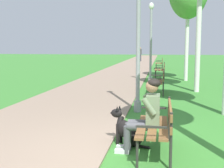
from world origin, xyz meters
name	(u,v)px	position (x,y,z in m)	size (l,w,h in m)	color
ground_plane	(120,158)	(0.00, 0.00, 0.00)	(120.00, 120.00, 0.00)	#3D8433
paved_path	(134,65)	(-2.00, 24.00, 0.02)	(3.51, 60.00, 0.04)	gray
park_bench_near	(159,123)	(0.60, 0.35, 0.51)	(0.55, 1.50, 0.85)	brown
park_bench_mid	(158,80)	(0.52, 6.89, 0.51)	(0.55, 1.50, 0.85)	brown
park_bench_far	(161,69)	(0.59, 12.82, 0.51)	(0.55, 1.50, 0.85)	brown
park_bench_furthest	(160,62)	(0.49, 19.49, 0.51)	(0.55, 1.50, 0.85)	brown
person_seated_on_near_bench	(146,113)	(0.39, 0.34, 0.68)	(0.74, 0.49, 1.25)	#4C4C51
dog_black	(128,131)	(0.05, 0.68, 0.26)	(0.79, 0.45, 0.71)	black
lamp_post_near	(138,25)	(0.00, 3.53, 2.34)	(0.24, 0.24, 4.52)	gray
lamp_post_mid	(151,42)	(0.09, 10.08, 1.98)	(0.24, 0.24, 3.81)	gray
pedestrian_distant	(140,54)	(-1.84, 30.63, 0.84)	(0.32, 0.22, 1.65)	#383842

